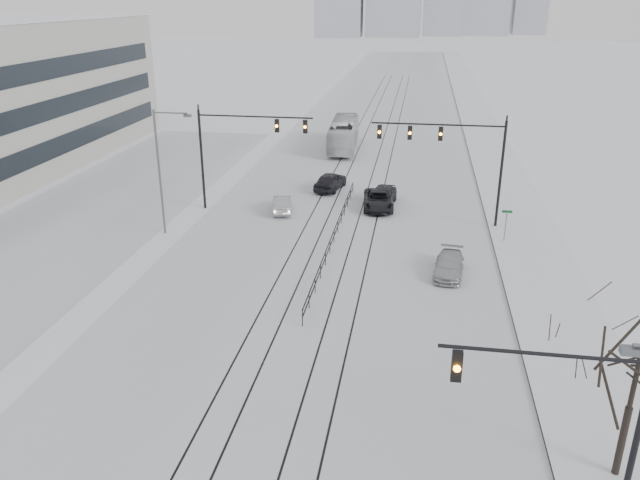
% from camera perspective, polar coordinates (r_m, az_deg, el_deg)
% --- Properties ---
extents(road, '(22.00, 260.00, 0.02)m').
position_cam_1_polar(road, '(72.41, 4.61, 8.46)').
color(road, silver).
rests_on(road, ground).
extents(sidewalk_east, '(5.00, 260.00, 0.16)m').
position_cam_1_polar(sidewalk_east, '(72.62, 15.39, 7.86)').
color(sidewalk_east, silver).
rests_on(sidewalk_east, ground).
extents(curb, '(0.10, 260.00, 0.12)m').
position_cam_1_polar(curb, '(72.40, 13.44, 7.98)').
color(curb, gray).
rests_on(curb, ground).
extents(parking_strip, '(14.00, 60.00, 0.03)m').
position_cam_1_polar(parking_strip, '(54.50, -19.27, 2.92)').
color(parking_strip, silver).
rests_on(parking_strip, ground).
extents(tram_rails, '(5.30, 180.00, 0.01)m').
position_cam_1_polar(tram_rails, '(53.18, 2.79, 3.70)').
color(tram_rails, black).
rests_on(tram_rails, ground).
extents(traffic_mast_near, '(6.10, 0.37, 7.00)m').
position_cam_1_polar(traffic_mast_near, '(20.78, 22.90, -14.71)').
color(traffic_mast_near, black).
rests_on(traffic_mast_near, ground).
extents(traffic_mast_ne, '(9.60, 0.37, 8.00)m').
position_cam_1_polar(traffic_mast_ne, '(46.61, 12.30, 7.99)').
color(traffic_mast_ne, black).
rests_on(traffic_mast_ne, ground).
extents(traffic_mast_nw, '(9.10, 0.37, 8.00)m').
position_cam_1_polar(traffic_mast_nw, '(49.58, -7.59, 8.87)').
color(traffic_mast_nw, black).
rests_on(traffic_mast_nw, ground).
extents(street_light_west, '(2.73, 0.25, 9.00)m').
position_cam_1_polar(street_light_west, '(45.42, -14.19, 6.76)').
color(street_light_west, '#595B60').
rests_on(street_light_west, ground).
extents(bare_tree, '(4.40, 4.40, 6.10)m').
position_cam_1_polar(bare_tree, '(23.92, 27.02, -10.60)').
color(bare_tree, black).
rests_on(bare_tree, ground).
extents(median_fence, '(0.06, 24.00, 1.00)m').
position_cam_1_polar(median_fence, '(43.65, 1.30, 0.37)').
color(median_fence, black).
rests_on(median_fence, ground).
extents(street_sign, '(0.70, 0.06, 2.40)m').
position_cam_1_polar(street_sign, '(45.25, 16.65, 1.67)').
color(street_sign, '#595B60').
rests_on(street_sign, ground).
extents(sedan_sb_inner, '(2.75, 4.93, 1.59)m').
position_cam_1_polar(sedan_sb_inner, '(55.80, 0.95, 5.40)').
color(sedan_sb_inner, black).
rests_on(sedan_sb_inner, ground).
extents(sedan_sb_outer, '(2.15, 4.19, 1.31)m').
position_cam_1_polar(sedan_sb_outer, '(50.10, -3.47, 3.31)').
color(sedan_sb_outer, '#98999F').
rests_on(sedan_sb_outer, ground).
extents(sedan_nb_front, '(2.81, 5.32, 1.43)m').
position_cam_1_polar(sedan_nb_front, '(51.03, 5.36, 3.66)').
color(sedan_nb_front, black).
rests_on(sedan_nb_front, ground).
extents(sedan_nb_right, '(2.18, 4.41, 1.23)m').
position_cam_1_polar(sedan_nb_right, '(39.49, 11.71, -2.31)').
color(sedan_nb_right, '#A9ACB1').
rests_on(sedan_nb_right, ground).
extents(sedan_nb_far, '(2.52, 4.87, 1.59)m').
position_cam_1_polar(sedan_nb_far, '(51.83, 5.71, 4.03)').
color(sedan_nb_far, black).
rests_on(sedan_nb_far, ground).
extents(box_truck, '(3.39, 11.98, 3.30)m').
position_cam_1_polar(box_truck, '(71.11, 2.17, 9.63)').
color(box_truck, silver).
rests_on(box_truck, ground).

